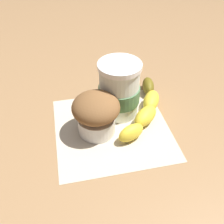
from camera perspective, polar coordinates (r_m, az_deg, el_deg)
name	(u,v)px	position (r m, az deg, el deg)	size (l,w,h in m)	color
ground_plane	(112,128)	(0.54, 0.00, -3.56)	(3.00, 3.00, 0.00)	#936D47
paper_napkin	(112,128)	(0.54, 0.00, -3.51)	(0.23, 0.23, 0.00)	beige
coffee_cup	(119,90)	(0.55, 1.58, 4.84)	(0.09, 0.09, 0.12)	silver
muffin	(96,111)	(0.51, -3.58, 0.19)	(0.09, 0.09, 0.09)	white
banana	(145,108)	(0.57, 7.26, 0.90)	(0.19, 0.14, 0.03)	yellow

